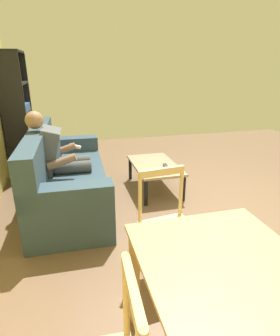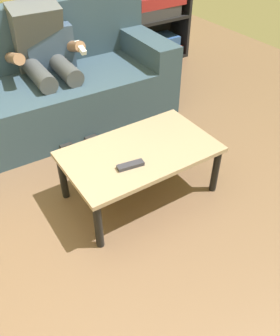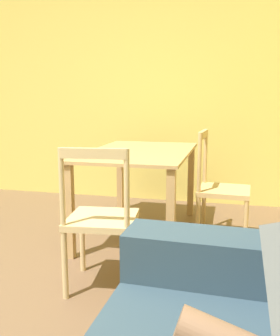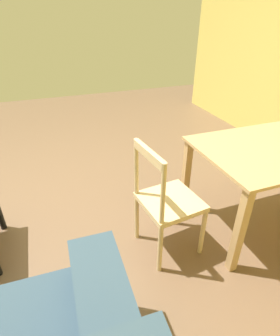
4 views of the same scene
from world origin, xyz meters
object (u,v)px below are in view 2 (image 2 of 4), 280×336
(couch, at_px, (48,87))
(coffee_table, at_px, (140,156))
(person_lounging, at_px, (44,53))
(tv_remote, at_px, (130,165))

(couch, distance_m, coffee_table, 1.27)
(couch, relative_size, person_lounging, 1.78)
(couch, distance_m, tv_remote, 1.37)
(couch, relative_size, coffee_table, 2.15)
(coffee_table, bearing_deg, person_lounging, 95.18)
(tv_remote, bearing_deg, coffee_table, -42.84)
(coffee_table, distance_m, tv_remote, 0.19)
(person_lounging, height_order, coffee_table, person_lounging)
(couch, xyz_separation_m, tv_remote, (-0.00, -1.37, 0.05))
(couch, xyz_separation_m, coffee_table, (0.14, -1.26, -0.01))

